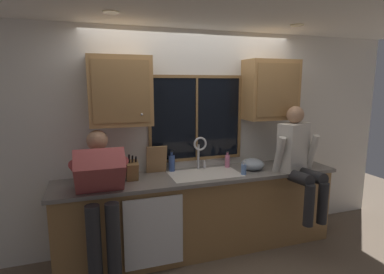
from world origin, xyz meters
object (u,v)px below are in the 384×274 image
person_sitting_on_counter (298,157)px  bottle_green_glass (172,163)px  person_standing (101,192)px  bottle_tall_clear (227,161)px  cutting_board (157,160)px  soap_dispenser (244,169)px  knife_block (132,171)px  mixing_bowl (252,164)px

person_sitting_on_counter → bottle_green_glass: 1.48m
person_standing → bottle_tall_clear: 1.59m
cutting_board → bottle_tall_clear: bearing=-2.6°
cutting_board → soap_dispenser: cutting_board is taller
soap_dispenser → knife_block: bearing=171.6°
bottle_green_glass → bottle_tall_clear: bearing=-4.5°
cutting_board → person_standing: bearing=-142.5°
person_sitting_on_counter → knife_block: size_ratio=3.92×
person_standing → bottle_tall_clear: person_standing is taller
person_standing → knife_block: size_ratio=4.60×
person_standing → cutting_board: person_standing is taller
bottle_green_glass → soap_dispenser: bearing=-28.3°
cutting_board → person_sitting_on_counter: bearing=-17.3°
mixing_bowl → bottle_tall_clear: 0.31m
knife_block → soap_dispenser: size_ratio=1.98×
soap_dispenser → person_sitting_on_counter: bearing=-9.2°
mixing_bowl → bottle_green_glass: bottle_green_glass is taller
person_standing → person_sitting_on_counter: 2.22m
mixing_bowl → bottle_green_glass: 0.97m
person_sitting_on_counter → mixing_bowl: 0.53m
knife_block → mixing_bowl: bearing=-1.0°
person_standing → cutting_board: (0.64, 0.49, 0.15)m
person_standing → soap_dispenser: (1.56, 0.11, 0.05)m
bottle_tall_clear → cutting_board: bearing=177.4°
bottle_green_glass → person_sitting_on_counter: bearing=-19.9°
bottle_tall_clear → knife_block: bearing=-172.2°
person_sitting_on_counter → mixing_bowl: (-0.45, 0.26, -0.12)m
knife_block → mixing_bowl: 1.43m
person_sitting_on_counter → bottle_green_glass: bearing=160.1°
soap_dispenser → person_standing: bearing=-175.9°
person_sitting_on_counter → knife_block: person_sitting_on_counter is taller
bottle_green_glass → knife_block: bearing=-156.2°
person_standing → cutting_board: size_ratio=4.57×
person_standing → cutting_board: bearing=37.5°
soap_dispenser → mixing_bowl: bearing=38.0°
cutting_board → mixing_bowl: 1.14m
soap_dispenser → cutting_board: bearing=157.4°
person_sitting_on_counter → soap_dispenser: 0.67m
person_standing → bottle_green_glass: (0.83, 0.51, 0.09)m
knife_block → soap_dispenser: 1.24m
person_standing → bottle_tall_clear: bearing=16.7°
soap_dispenser → bottle_green_glass: bottle_green_glass is taller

